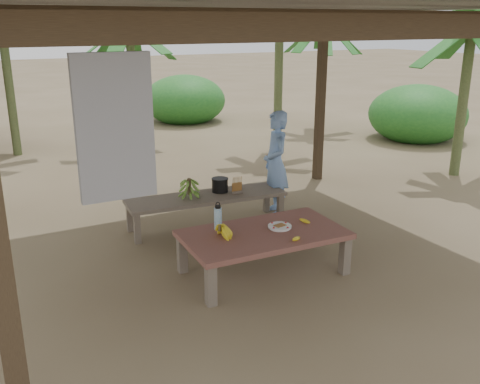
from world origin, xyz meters
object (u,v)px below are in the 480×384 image
work_table (264,237)px  water_flask (218,218)px  ripe_banana_bunch (220,231)px  cooking_pot (220,185)px  woman (276,163)px  plate (280,227)px  bench (207,199)px

work_table → water_flask: (-0.41, 0.32, 0.20)m
ripe_banana_bunch → cooking_pot: ripe_banana_bunch is taller
work_table → woman: size_ratio=1.20×
plate → cooking_pot: bearing=87.3°
water_flask → plate: bearing=-26.2°
woman → water_flask: bearing=-34.8°
work_table → cooking_pot: size_ratio=8.24×
water_flask → cooking_pot: bearing=62.9°
work_table → bench: bearing=90.7°
woman → plate: bearing=-15.0°
work_table → cooking_pot: bearing=82.7°
plate → water_flask: 0.71m
bench → water_flask: water_flask is taller
bench → ripe_banana_bunch: ripe_banana_bunch is taller
water_flask → bench: bearing=70.5°
work_table → ripe_banana_bunch: bearing=173.7°
plate → woman: bearing=59.6°
work_table → plate: size_ratio=6.83×
bench → cooking_pot: cooking_pot is taller
plate → ripe_banana_bunch: bearing=174.6°
bench → woman: woman is taller
plate → water_flask: size_ratio=0.83×
cooking_pot → ripe_banana_bunch: bearing=-116.3°
plate → water_flask: (-0.63, 0.31, 0.12)m
plate → water_flask: water_flask is taller
ripe_banana_bunch → work_table: bearing=-8.9°
bench → ripe_banana_bunch: bearing=-104.4°
ripe_banana_bunch → woman: 2.30m
ripe_banana_bunch → woman: bearing=42.9°
water_flask → cooking_pot: water_flask is taller
work_table → cooking_pot: cooking_pot is taller
ripe_banana_bunch → woman: woman is taller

